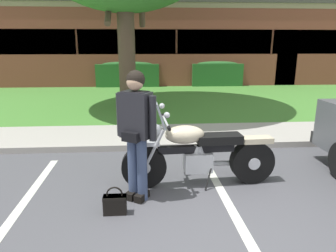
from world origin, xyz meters
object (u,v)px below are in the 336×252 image
Objects in this scene: motorcycle at (205,153)px; hedge_center_left at (216,73)px; hedge_left at (128,73)px; brick_building at (168,44)px; handbag at (115,203)px; rider_person at (136,127)px.

motorcycle is 0.93× the size of hedge_center_left.
brick_building reaches higher than hedge_left.
handbag is at bearing -96.25° from brick_building.
brick_building reaches higher than handbag.
rider_person is 4.74× the size of handbag.
rider_person reaches higher than hedge_center_left.
brick_building is at bearing 84.56° from rider_person.
motorcycle is 15.80m from brick_building.
hedge_left is at bearing -113.78° from brick_building.
hedge_center_left is (3.48, 10.90, -0.34)m from rider_person.
rider_person is 0.06× the size of brick_building.
hedge_left is 5.81m from brick_building.
rider_person is at bearing -107.71° from hedge_center_left.
brick_building is at bearing 66.22° from hedge_left.
hedge_left is at bearing 93.93° from rider_person.
handbag is 0.01× the size of brick_building.
handbag is (-0.27, -0.38, -0.85)m from rider_person.
rider_person is at bearing 54.35° from handbag.
hedge_left is at bearing 99.21° from motorcycle.
motorcycle is at bearing 30.75° from handbag.
brick_building reaches higher than hedge_center_left.
brick_building reaches higher than motorcycle.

